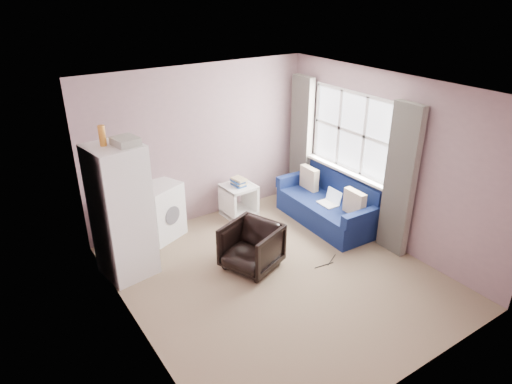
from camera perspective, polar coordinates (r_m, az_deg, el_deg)
room at (r=5.61m, az=3.11°, el=0.14°), size 3.84×4.24×2.54m
armchair at (r=6.21m, az=-0.58°, el=-6.63°), size 0.85×0.87×0.71m
fridge at (r=6.09m, az=-16.45°, el=-2.33°), size 0.72×0.71×2.06m
washing_machine at (r=7.08m, az=-12.22°, el=-2.13°), size 0.80×0.80×0.86m
side_table at (r=7.58m, az=-2.17°, el=-0.75°), size 0.52×0.52×0.68m
sofa at (r=7.49m, az=9.21°, el=-1.63°), size 0.87×1.82×0.80m
window_dressing at (r=7.23m, az=11.08°, el=4.27°), size 0.17×2.62×2.18m
floor_cables at (r=6.56m, az=8.98°, el=-8.69°), size 0.47×0.15×0.01m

